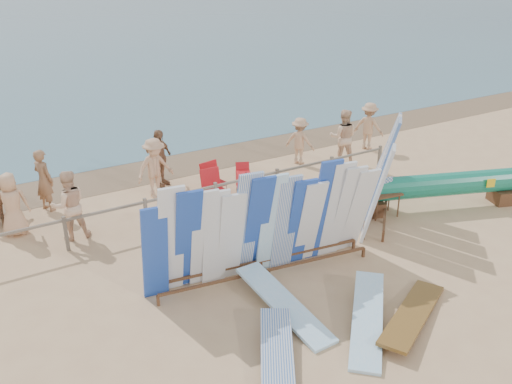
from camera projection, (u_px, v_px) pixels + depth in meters
ground at (276, 260)px, 12.58m from camera, size 160.00×160.00×0.00m
wet_sand_strip at (158, 167)px, 18.21m from camera, size 40.00×2.60×0.01m
fence at (216, 192)px, 14.67m from camera, size 12.08×0.08×0.90m
main_surfboard_rack at (265, 228)px, 11.54m from camera, size 5.29×1.43×2.62m
side_surfboard_rack at (380, 175)px, 13.90m from camera, size 2.37×2.34×2.93m
outrigger_canoe at (440, 186)px, 14.96m from camera, size 7.02×3.09×1.03m
vendor_table at (383, 203)px, 14.62m from camera, size 0.93×0.72×1.12m
flat_board_c at (412, 319)px, 10.53m from camera, size 2.65×1.74×0.26m
flat_board_a at (283, 311)px, 10.76m from camera, size 0.65×2.71×0.39m
flat_board_e at (277, 371)px, 9.20m from camera, size 1.89×2.59×0.33m
flat_board_b at (367, 326)px, 10.33m from camera, size 2.26×2.33×0.39m
beach_chair_left at (214, 193)px, 15.53m from camera, size 0.60×0.62×0.94m
beach_chair_right at (214, 185)px, 15.99m from camera, size 0.71×0.73×0.96m
stroller at (244, 183)px, 15.87m from camera, size 0.71×0.82×0.95m
beachgoer_0 at (12, 204)px, 13.45m from camera, size 0.86×0.52×1.65m
beachgoer_extra_0 at (369, 126)px, 19.62m from camera, size 0.91×1.20×1.72m
beachgoer_1 at (44, 180)px, 14.78m from camera, size 0.61×0.73×1.76m
beachgoer_2 at (69, 205)px, 13.26m from camera, size 0.89×0.46×1.78m
beachgoer_8 at (343, 137)px, 18.13m from camera, size 0.99×0.91×1.89m
beachgoer_9 at (300, 141)px, 18.24m from camera, size 0.91×1.10×1.59m
beachgoer_3 at (155, 168)px, 15.61m from camera, size 1.21×0.64×1.78m
beachgoer_4 at (159, 158)px, 16.40m from camera, size 1.12×0.90×1.77m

